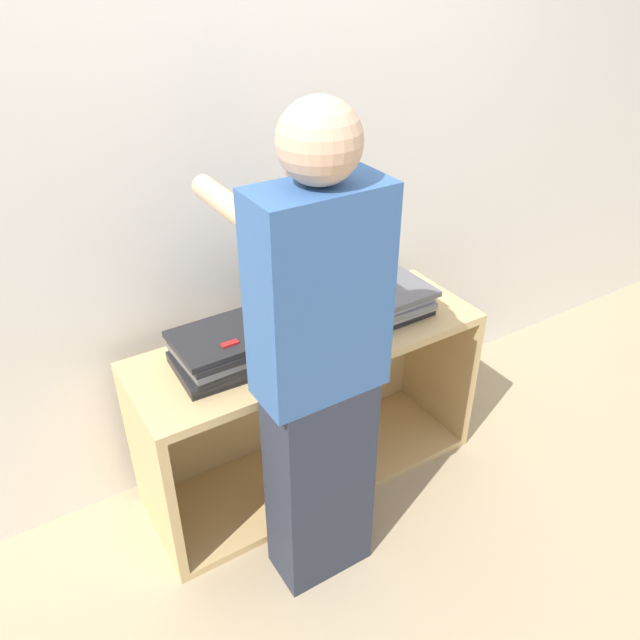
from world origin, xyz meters
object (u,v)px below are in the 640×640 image
(laptop_stack_right, at_px, (385,300))
(person, at_px, (318,376))
(laptop_stack_left, at_px, (224,351))
(laptop_open, at_px, (301,319))

(laptop_stack_right, bearing_deg, person, -144.83)
(person, bearing_deg, laptop_stack_left, 110.38)
(laptop_open, relative_size, person, 0.24)
(laptop_open, bearing_deg, laptop_stack_left, -169.46)
(laptop_stack_right, xyz_separation_m, person, (-0.57, -0.40, 0.10))
(laptop_open, relative_size, laptop_stack_right, 1.15)
(laptop_stack_left, xyz_separation_m, laptop_stack_right, (0.72, 0.00, -0.01))
(laptop_stack_left, height_order, laptop_stack_right, laptop_stack_left)
(laptop_stack_left, height_order, person, person)
(laptop_stack_left, distance_m, person, 0.44)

